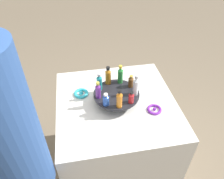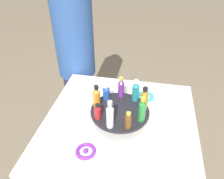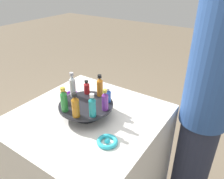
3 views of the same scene
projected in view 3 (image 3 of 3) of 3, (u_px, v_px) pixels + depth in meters
name	position (u px, v px, depth m)	size (l,w,h in m)	color
party_table	(90.00, 163.00, 1.42)	(0.80, 0.80, 0.75)	silver
display_stand	(86.00, 107.00, 1.22)	(0.30, 0.30, 0.08)	black
bottle_teal	(92.00, 106.00, 1.08)	(0.04, 0.04, 0.13)	teal
bottle_purple	(105.00, 101.00, 1.13)	(0.03, 0.03, 0.12)	#702D93
bottle_blue	(107.00, 95.00, 1.21)	(0.04, 0.04, 0.09)	#234CAD
bottle_orange	(100.00, 86.00, 1.26)	(0.04, 0.04, 0.13)	orange
bottle_red	(87.00, 88.00, 1.29)	(0.03, 0.03, 0.08)	#B21E23
bottle_clear	(73.00, 86.00, 1.25)	(0.03, 0.03, 0.15)	silver
bottle_brown	(64.00, 96.00, 1.20)	(0.04, 0.04, 0.09)	brown
bottle_green	(64.00, 100.00, 1.12)	(0.04, 0.04, 0.14)	#288438
bottle_amber	(75.00, 106.00, 1.07)	(0.04, 0.04, 0.13)	#AD6B19
ribbon_bow_teal	(107.00, 141.00, 1.04)	(0.10, 0.10, 0.03)	#2DB7CC
ribbon_bow_purple	(72.00, 94.00, 1.44)	(0.09, 0.09, 0.02)	purple
person_figure	(207.00, 101.00, 1.24)	(0.28, 0.28, 1.62)	#282D42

